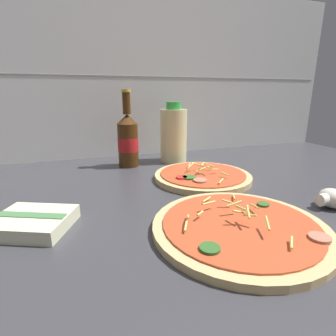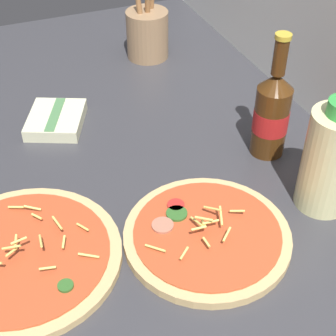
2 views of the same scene
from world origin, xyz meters
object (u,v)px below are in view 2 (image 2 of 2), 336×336
Objects in this scene: pizza_near at (23,257)px; beer_bottle at (272,113)px; oil_bottle at (331,159)px; dish_towel at (56,120)px; pizza_far at (207,235)px; utensil_crock at (147,34)px.

beer_bottle is at bearing 101.59° from pizza_near.
oil_bottle is 1.27× the size of dish_towel.
pizza_near is 1.49× the size of oil_bottle.
oil_bottle reaches higher than pizza_near.
oil_bottle is (-0.49, 20.89, 8.03)cm from pizza_far.
utensil_crock reaches higher than pizza_far.
pizza_near is at bearing -20.66° from dish_towel.
beer_bottle reaches higher than dish_towel.
pizza_near reaches higher than dish_towel.
beer_bottle is at bearing -175.67° from oil_bottle.
oil_bottle is 52.47cm from dish_towel.
pizza_near is 34.60cm from dish_towel.
utensil_crock is 33.93cm from dish_towel.
oil_bottle is at bearing 8.11° from utensil_crock.
utensil_crock is (-52.70, 39.00, 4.97)cm from pizza_near.
pizza_far is at bearing -51.33° from beer_bottle.
utensil_crock is at bearing 168.00° from pizza_far.
oil_bottle is 59.21cm from utensil_crock.
beer_bottle is at bearing 128.67° from pizza_far.
dish_towel is at bearing -123.99° from beer_bottle.
dish_towel is at bearing -137.41° from oil_bottle.
dish_towel is (20.33, -26.79, -4.53)cm from utensil_crock.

